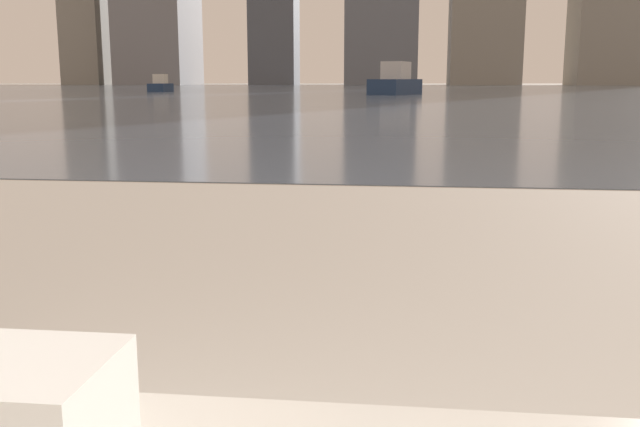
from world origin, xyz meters
TOP-DOWN VIEW (x-y plane):
  - harbor_water at (0.00, 62.00)m, footprint 180.00×110.00m
  - harbor_boat_0 at (-0.36, 47.39)m, footprint 3.55×5.92m
  - harbor_boat_2 at (-19.00, 55.53)m, footprint 1.59×3.75m
  - skyline_tower_0 at (-53.38, 118.00)m, footprint 6.64×6.67m

SIDE VIEW (x-z plane):
  - harbor_water at x=0.00m, z-range 0.00..0.01m
  - harbor_boat_2 at x=-19.00m, z-range -0.19..1.18m
  - harbor_boat_0 at x=-0.36m, z-range -0.30..1.80m
  - skyline_tower_0 at x=-53.38m, z-range 0.00..27.54m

